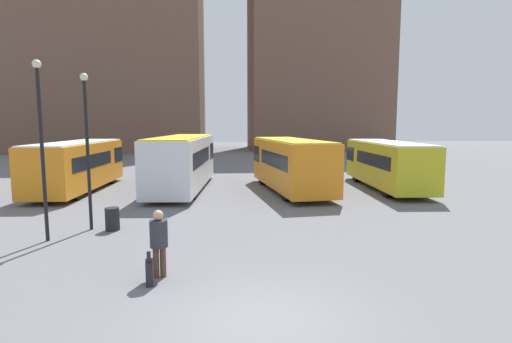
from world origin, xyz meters
name	(u,v)px	position (x,y,z in m)	size (l,w,h in m)	color
ground_plane	(263,321)	(0.00, 0.00, 0.00)	(160.00, 160.00, 0.00)	slate
building_block_left	(112,32)	(-16.53, 53.91, 17.22)	(25.85, 16.98, 34.45)	brown
building_block_right	(316,35)	(13.65, 53.91, 17.31)	(20.10, 13.95, 34.62)	brown
bus_0	(78,164)	(-9.23, 16.54, 1.58)	(2.93, 9.43, 2.91)	orange
bus_1	(183,161)	(-3.13, 16.61, 1.74)	(3.43, 10.76, 3.21)	silver
bus_2	(290,163)	(3.22, 15.49, 1.65)	(3.63, 9.51, 3.05)	orange
bus_3	(386,163)	(9.24, 15.93, 1.56)	(2.90, 9.52, 2.87)	gold
traveler	(159,238)	(-2.43, 2.54, 1.05)	(0.52, 0.52, 1.77)	#4C3828
suitcase	(149,272)	(-2.60, 2.06, 0.31)	(0.23, 0.40, 0.89)	black
lamp_post_0	(41,137)	(-6.72, 6.14, 3.51)	(0.28, 0.28, 6.01)	black
lamp_post_1	(87,139)	(-5.72, 7.55, 3.39)	(0.28, 0.28, 5.76)	black
trash_bin	(112,219)	(-4.89, 7.36, 0.42)	(0.52, 0.52, 0.85)	black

